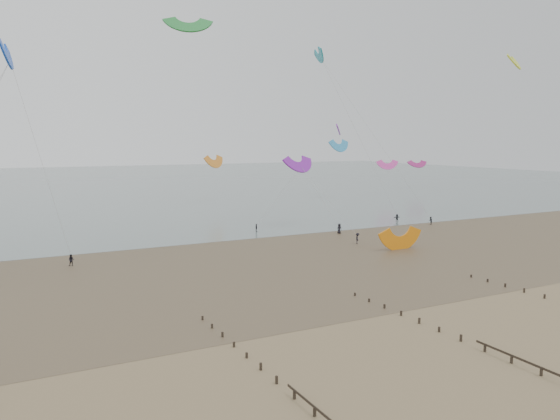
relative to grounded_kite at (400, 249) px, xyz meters
The scene contains 5 objects.
ground 39.96m from the grounded_kite, 130.40° to the right, with size 500.00×500.00×0.00m, color brown.
sea_and_shore 30.24m from the grounded_kite, behind, with size 500.00×665.00×0.03m.
kitesurfers 18.29m from the grounded_kite, 114.20° to the left, with size 91.23×20.06×1.89m.
grounded_kite is the anchor object (origin of this frame).
kites_airborne 72.53m from the grounded_kite, 123.95° to the left, with size 244.71×128.19×43.30m.
Camera 1 is at (-30.97, -36.90, 17.32)m, focal length 35.00 mm.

